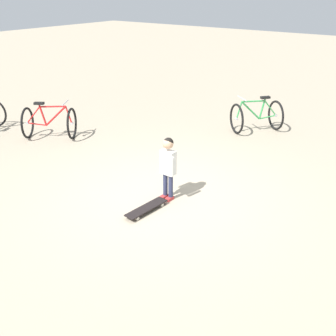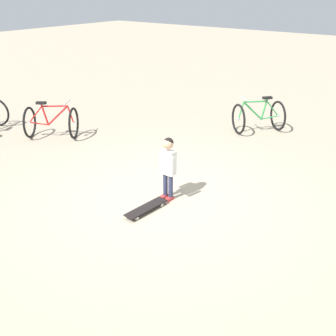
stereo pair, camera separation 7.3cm
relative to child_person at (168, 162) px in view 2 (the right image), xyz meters
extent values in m
plane|color=tan|center=(0.14, -0.04, -0.66)|extent=(50.00, 50.00, 0.00)
cylinder|color=#2D3351|center=(-0.06, 0.00, -0.42)|extent=(0.08, 0.08, 0.42)
cube|color=#B73333|center=(-0.05, 0.03, -0.63)|extent=(0.08, 0.15, 0.05)
cylinder|color=#2D3351|center=(0.05, 0.00, -0.42)|extent=(0.08, 0.08, 0.42)
cube|color=#B73333|center=(0.06, 0.03, -0.63)|extent=(0.08, 0.15, 0.05)
cube|color=white|center=(0.00, 0.00, -0.01)|extent=(0.24, 0.15, 0.40)
cylinder|color=white|center=(-0.15, 0.10, -0.01)|extent=(0.06, 0.06, 0.32)
cylinder|color=white|center=(0.15, -0.07, -0.01)|extent=(0.06, 0.06, 0.32)
sphere|color=tan|center=(0.00, 0.00, 0.31)|extent=(0.17, 0.17, 0.17)
sphere|color=black|center=(0.00, -0.01, 0.32)|extent=(0.16, 0.16, 0.16)
cube|color=black|center=(0.01, 0.54, -0.59)|extent=(0.26, 0.79, 0.02)
cube|color=#B7B7BC|center=(0.04, 0.81, -0.61)|extent=(0.11, 0.04, 0.02)
cube|color=#B7B7BC|center=(-0.01, 0.27, -0.61)|extent=(0.11, 0.04, 0.02)
cylinder|color=beige|center=(-0.04, 0.82, -0.63)|extent=(0.03, 0.06, 0.06)
cylinder|color=beige|center=(0.11, 0.80, -0.63)|extent=(0.03, 0.06, 0.06)
cylinder|color=beige|center=(-0.08, 0.27, -0.63)|extent=(0.03, 0.06, 0.06)
cylinder|color=beige|center=(0.07, 0.26, -0.63)|extent=(0.03, 0.06, 0.06)
torus|color=black|center=(3.43, -0.97, -0.30)|extent=(0.44, 0.62, 0.71)
torus|color=black|center=(4.27, -0.40, -0.30)|extent=(0.44, 0.62, 0.71)
cylinder|color=#B7B7BC|center=(3.43, -0.97, -0.30)|extent=(0.08, 0.08, 0.06)
cylinder|color=#B7B7BC|center=(4.27, -0.40, -0.30)|extent=(0.08, 0.08, 0.06)
cylinder|color=red|center=(3.71, -0.78, -0.13)|extent=(0.45, 0.32, 0.48)
cylinder|color=red|center=(3.76, -0.75, 0.09)|extent=(0.51, 0.36, 0.06)
cylinder|color=red|center=(3.96, -0.61, -0.12)|extent=(0.14, 0.11, 0.48)
cylinder|color=red|center=(4.10, -0.52, -0.33)|extent=(0.37, 0.27, 0.08)
cylinder|color=red|center=(4.14, -0.49, -0.11)|extent=(0.31, 0.22, 0.40)
cylinder|color=red|center=(3.47, -0.94, -0.10)|extent=(0.13, 0.10, 0.41)
cube|color=black|center=(4.00, -0.58, 0.16)|extent=(0.24, 0.21, 0.05)
cylinder|color=#B7B7BC|center=(3.51, -0.91, 0.18)|extent=(0.28, 0.39, 0.02)
torus|color=black|center=(0.61, -3.51, -0.30)|extent=(0.59, 0.48, 0.71)
torus|color=black|center=(-0.02, -4.31, -0.30)|extent=(0.59, 0.48, 0.71)
cylinder|color=#B7B7BC|center=(0.61, -3.51, -0.30)|extent=(0.08, 0.08, 0.06)
cylinder|color=#B7B7BC|center=(-0.02, -4.31, -0.30)|extent=(0.08, 0.08, 0.06)
cylinder|color=green|center=(0.40, -3.78, -0.13)|extent=(0.35, 0.43, 0.48)
cylinder|color=green|center=(0.37, -3.82, 0.09)|extent=(0.39, 0.49, 0.06)
cylinder|color=green|center=(0.21, -4.01, -0.12)|extent=(0.12, 0.13, 0.48)
cylinder|color=green|center=(0.11, -4.14, -0.33)|extent=(0.29, 0.36, 0.08)
cylinder|color=green|center=(0.08, -4.18, -0.11)|extent=(0.24, 0.29, 0.40)
cylinder|color=green|center=(0.58, -3.55, -0.10)|extent=(0.11, 0.12, 0.41)
cube|color=black|center=(0.18, -4.05, 0.16)|extent=(0.21, 0.24, 0.05)
cylinder|color=#B7B7BC|center=(0.55, -3.58, 0.18)|extent=(0.38, 0.30, 0.02)
camera|label=1|loc=(-3.47, 4.66, 2.57)|focal=42.90mm
camera|label=2|loc=(-3.53, 4.62, 2.57)|focal=42.90mm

